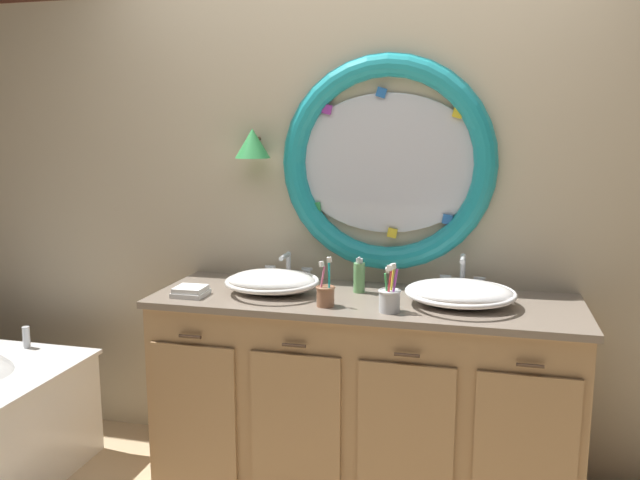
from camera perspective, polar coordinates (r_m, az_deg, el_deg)
back_wall_assembly at (r=3.14m, az=3.59°, el=4.03°), size 6.40×0.26×2.60m
vanity_counter at (r=3.02m, az=3.78°, el=-13.28°), size 1.88×0.64×0.90m
sink_basin_left at (r=2.94m, az=-4.22°, el=-3.67°), size 0.43×0.43×0.11m
sink_basin_right at (r=2.80m, az=12.24°, el=-4.58°), size 0.46×0.46×0.11m
faucet_set_left at (r=3.16m, az=-2.84°, el=-2.58°), size 0.24×0.14×0.15m
faucet_set_right at (r=3.03m, az=12.42°, el=-3.17°), size 0.20×0.15×0.18m
toothbrush_holder_left at (r=2.73m, az=0.48°, el=-4.83°), size 0.08×0.08×0.21m
toothbrush_holder_right at (r=2.66m, az=6.14°, el=-5.18°), size 0.09×0.09×0.21m
soap_dispenser at (r=2.95m, az=3.46°, el=-3.23°), size 0.05×0.06×0.17m
folded_hand_towel at (r=2.95m, az=-11.33°, el=-4.46°), size 0.14×0.13×0.04m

